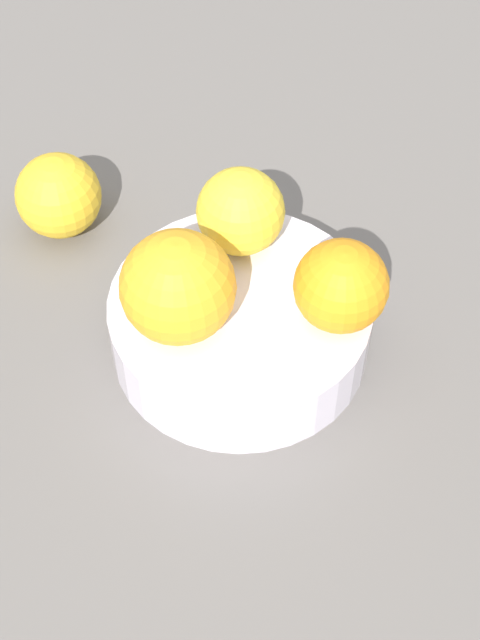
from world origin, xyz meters
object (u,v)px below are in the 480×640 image
at_px(fruit_bowl, 240,325).
at_px(orange_in_bowl_2, 341,286).
at_px(orange_in_bowl_0, 178,287).
at_px(orange_in_bowl_1, 241,211).
at_px(orange_loose_0, 58,196).

bearing_deg(fruit_bowl, orange_in_bowl_2, 35.23).
distance_m(fruit_bowl, orange_in_bowl_2, 0.09).
bearing_deg(orange_in_bowl_2, orange_in_bowl_0, -130.79).
relative_size(orange_in_bowl_0, orange_in_bowl_1, 1.22).
height_order(orange_in_bowl_2, orange_loose_0, orange_in_bowl_2).
xyz_separation_m(orange_in_bowl_1, orange_in_bowl_2, (0.10, -0.00, 0.00)).
distance_m(orange_in_bowl_0, orange_in_bowl_2, 0.11).
relative_size(fruit_bowl, orange_loose_0, 2.73).
bearing_deg(orange_in_bowl_1, fruit_bowl, -44.71).
height_order(orange_in_bowl_0, orange_loose_0, orange_in_bowl_0).
xyz_separation_m(orange_in_bowl_2, orange_loose_0, (-0.25, -0.06, -0.05)).
xyz_separation_m(fruit_bowl, orange_in_bowl_2, (0.06, 0.04, 0.06)).
height_order(fruit_bowl, orange_in_bowl_2, orange_in_bowl_2).
relative_size(fruit_bowl, orange_in_bowl_1, 2.93).
bearing_deg(orange_loose_0, fruit_bowl, 5.37).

